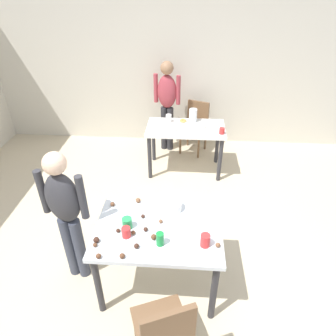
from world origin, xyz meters
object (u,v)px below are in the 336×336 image
(chair_far_table, at_px, (195,124))
(mixing_bowl, at_px, (172,205))
(chair_near_table, at_px, (164,330))
(pitcher_far, at_px, (193,115))
(dining_table_near, at_px, (158,237))
(dining_table_far, at_px, (186,134))
(soda_can, at_px, (160,239))
(person_girl_near, at_px, (66,209))
(person_adult_far, at_px, (167,99))

(chair_far_table, distance_m, mixing_bowl, 2.58)
(chair_near_table, bearing_deg, pitcher_far, 86.41)
(dining_table_near, distance_m, mixing_bowl, 0.34)
(dining_table_near, bearing_deg, dining_table_far, 84.53)
(soda_can, relative_size, pitcher_far, 0.61)
(chair_near_table, bearing_deg, mixing_bowl, 90.33)
(person_girl_near, bearing_deg, dining_table_near, -4.75)
(person_adult_far, relative_size, pitcher_far, 7.68)
(chair_far_table, xyz_separation_m, person_adult_far, (-0.49, 0.00, 0.43))
(person_girl_near, bearing_deg, mixing_bowl, 12.58)
(pitcher_far, bearing_deg, chair_near_table, -93.59)
(soda_can, bearing_deg, person_girl_near, 164.45)
(chair_near_table, distance_m, person_girl_near, 1.32)
(person_adult_far, distance_m, mixing_bowl, 2.57)
(person_adult_far, bearing_deg, person_girl_near, -104.66)
(mixing_bowl, xyz_separation_m, pitcher_far, (0.20, 2.08, 0.06))
(dining_table_far, height_order, soda_can, soda_can)
(dining_table_far, xyz_separation_m, person_girl_near, (-1.05, -2.08, 0.23))
(chair_far_table, height_order, person_girl_near, person_girl_near)
(chair_far_table, bearing_deg, person_adult_far, 179.75)
(chair_near_table, distance_m, mixing_bowl, 1.08)
(pitcher_far, bearing_deg, person_girl_near, -116.74)
(person_girl_near, relative_size, mixing_bowl, 7.58)
(chair_near_table, relative_size, chair_far_table, 1.00)
(person_girl_near, bearing_deg, person_adult_far, 75.34)
(dining_table_far, relative_size, pitcher_far, 5.81)
(dining_table_near, xyz_separation_m, pitcher_far, (0.31, 2.36, 0.21))
(chair_near_table, height_order, person_adult_far, person_adult_far)
(pitcher_far, bearing_deg, soda_can, -96.18)
(soda_can, distance_m, pitcher_far, 2.55)
(dining_table_far, relative_size, soda_can, 9.55)
(person_girl_near, relative_size, pitcher_far, 7.28)
(chair_far_table, xyz_separation_m, pitcher_far, (-0.06, -0.47, 0.35))
(dining_table_far, bearing_deg, pitcher_far, 64.05)
(soda_can, bearing_deg, chair_far_table, 83.67)
(chair_far_table, bearing_deg, dining_table_near, -97.41)
(person_girl_near, height_order, mixing_bowl, person_girl_near)
(chair_near_table, xyz_separation_m, person_girl_near, (-0.96, 0.83, 0.37))
(chair_near_table, distance_m, chair_far_table, 3.60)
(dining_table_near, distance_m, pitcher_far, 2.39)
(chair_near_table, xyz_separation_m, mixing_bowl, (-0.01, 1.04, 0.30))
(dining_table_far, distance_m, chair_far_table, 0.71)
(dining_table_far, height_order, mixing_bowl, mixing_bowl)
(chair_far_table, relative_size, person_girl_near, 0.60)
(mixing_bowl, height_order, pitcher_far, pitcher_far)
(dining_table_near, relative_size, person_girl_near, 0.78)
(person_adult_far, bearing_deg, soda_can, -86.99)
(dining_table_far, bearing_deg, person_adult_far, 115.78)
(person_girl_near, xyz_separation_m, mixing_bowl, (0.95, 0.21, -0.08))
(dining_table_near, bearing_deg, chair_near_table, -81.44)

